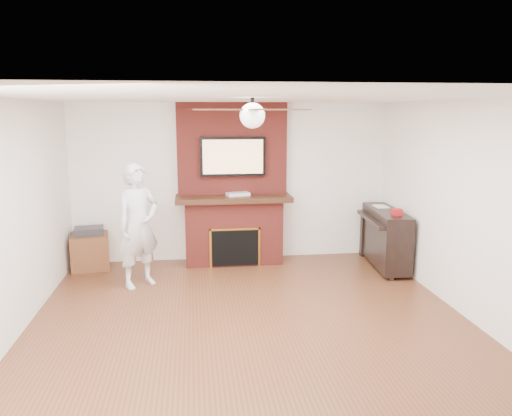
{
  "coord_description": "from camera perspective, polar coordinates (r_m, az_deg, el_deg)",
  "views": [
    {
      "loc": [
        -0.62,
        -5.13,
        2.36
      ],
      "look_at": [
        0.15,
        0.9,
        1.18
      ],
      "focal_mm": 35.0,
      "sensor_mm": 36.0,
      "label": 1
    }
  ],
  "objects": [
    {
      "name": "cable_box",
      "position": [
        7.71,
        -2.09,
        1.6
      ],
      "size": [
        0.38,
        0.27,
        0.05
      ],
      "primitive_type": "cube",
      "rotation": [
        0.0,
        0.0,
        0.24
      ],
      "color": "silver",
      "rests_on": "fireplace"
    },
    {
      "name": "fireplace",
      "position": [
        7.82,
        -2.65,
        0.92
      ],
      "size": [
        1.78,
        0.64,
        2.5
      ],
      "color": "maroon",
      "rests_on": "ground"
    },
    {
      "name": "candle_cream",
      "position": [
        7.86,
        -1.44,
        -6.08
      ],
      "size": [
        0.08,
        0.08,
        0.11
      ],
      "primitive_type": "cylinder",
      "color": "beige",
      "rests_on": "ground"
    },
    {
      "name": "candle_orange",
      "position": [
        7.86,
        -3.62,
        -6.04
      ],
      "size": [
        0.06,
        0.06,
        0.12
      ],
      "primitive_type": "cylinder",
      "color": "red",
      "rests_on": "ground"
    },
    {
      "name": "piano",
      "position": [
        7.89,
        14.55,
        -3.19
      ],
      "size": [
        0.62,
        1.39,
        0.98
      ],
      "rotation": [
        0.0,
        0.0,
        -0.09
      ],
      "color": "black",
      "rests_on": "ground"
    },
    {
      "name": "room_shell",
      "position": [
        5.28,
        -0.4,
        -1.17
      ],
      "size": [
        5.36,
        5.86,
        2.86
      ],
      "color": "#512B17",
      "rests_on": "ground"
    },
    {
      "name": "candle_blue",
      "position": [
        7.91,
        -1.21,
        -6.1
      ],
      "size": [
        0.06,
        0.06,
        0.08
      ],
      "primitive_type": "cylinder",
      "color": "#2D4587",
      "rests_on": "ground"
    },
    {
      "name": "person",
      "position": [
        6.92,
        -13.31,
        -1.95
      ],
      "size": [
        0.74,
        0.71,
        1.69
      ],
      "primitive_type": "imported",
      "rotation": [
        0.0,
        0.0,
        0.66
      ],
      "color": "silver",
      "rests_on": "ground"
    },
    {
      "name": "candle_green",
      "position": [
        7.88,
        -2.76,
        -6.08
      ],
      "size": [
        0.07,
        0.07,
        0.1
      ],
      "primitive_type": "cylinder",
      "color": "#358435",
      "rests_on": "ground"
    },
    {
      "name": "side_table",
      "position": [
        8.04,
        -18.43,
        -4.5
      ],
      "size": [
        0.63,
        0.63,
        0.63
      ],
      "rotation": [
        0.0,
        0.0,
        0.16
      ],
      "color": "brown",
      "rests_on": "ground"
    },
    {
      "name": "ceiling_fan",
      "position": [
        5.16,
        -0.41,
        10.64
      ],
      "size": [
        1.21,
        1.21,
        0.31
      ],
      "color": "black",
      "rests_on": "room_shell"
    },
    {
      "name": "tv",
      "position": [
        7.68,
        -2.66,
        5.89
      ],
      "size": [
        1.0,
        0.08,
        0.6
      ],
      "color": "black",
      "rests_on": "fireplace"
    }
  ]
}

